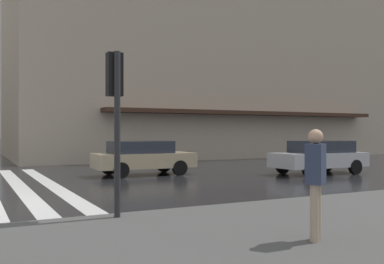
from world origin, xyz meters
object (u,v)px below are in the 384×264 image
object	(u,v)px
car_silver	(319,156)
car_champagne	(143,157)
traffic_signal_post	(115,98)
pedestrian_approaching_kerb	(316,175)

from	to	relation	value
car_silver	car_champagne	xyz separation A→B (m)	(3.00, 6.82, 0.00)
car_silver	car_champagne	world-z (taller)	same
traffic_signal_post	car_silver	xyz separation A→B (m)	(5.79, -10.72, -1.70)
car_champagne	car_silver	bearing A→B (deg)	-113.74
car_champagne	traffic_signal_post	bearing A→B (deg)	156.10
car_silver	traffic_signal_post	bearing A→B (deg)	118.37
pedestrian_approaching_kerb	car_champagne	bearing A→B (deg)	-8.43
car_champagne	pedestrian_approaching_kerb	xyz separation A→B (m)	(-12.04, 1.78, 0.38)
traffic_signal_post	car_champagne	distance (m)	9.76
traffic_signal_post	pedestrian_approaching_kerb	size ratio (longest dim) A/B	1.90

